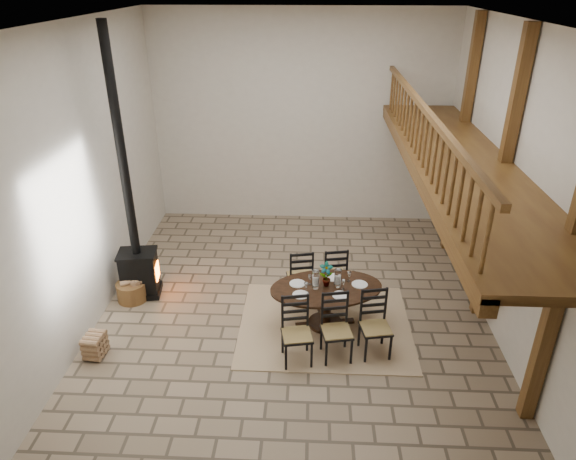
{
  "coord_description": "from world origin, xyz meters",
  "views": [
    {
      "loc": [
        0.29,
        -8.0,
        5.6
      ],
      "look_at": [
        -0.12,
        0.4,
        1.39
      ],
      "focal_mm": 32.0,
      "sensor_mm": 36.0,
      "label": 1
    }
  ],
  "objects_px": {
    "log_stack": "(95,345)",
    "wood_stove": "(135,243)",
    "dining_table": "(327,309)",
    "log_basket": "(132,290)"
  },
  "relations": [
    {
      "from": "dining_table",
      "to": "log_basket",
      "type": "relative_size",
      "value": 4.23
    },
    {
      "from": "log_basket",
      "to": "log_stack",
      "type": "relative_size",
      "value": 1.32
    },
    {
      "from": "log_stack",
      "to": "wood_stove",
      "type": "bearing_deg",
      "value": 83.51
    },
    {
      "from": "wood_stove",
      "to": "log_stack",
      "type": "bearing_deg",
      "value": -104.3
    },
    {
      "from": "log_basket",
      "to": "log_stack",
      "type": "bearing_deg",
      "value": -93.0
    },
    {
      "from": "dining_table",
      "to": "log_stack",
      "type": "xyz_separation_m",
      "value": [
        -3.78,
        -0.86,
        -0.23
      ]
    },
    {
      "from": "dining_table",
      "to": "log_stack",
      "type": "relative_size",
      "value": 5.58
    },
    {
      "from": "wood_stove",
      "to": "dining_table",
      "type": "bearing_deg",
      "value": -22.75
    },
    {
      "from": "dining_table",
      "to": "wood_stove",
      "type": "relative_size",
      "value": 0.48
    },
    {
      "from": "log_stack",
      "to": "log_basket",
      "type": "bearing_deg",
      "value": 87.0
    }
  ]
}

